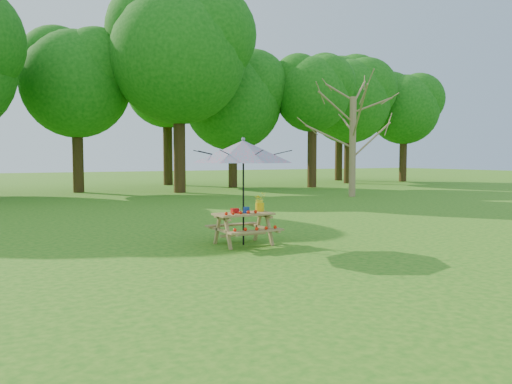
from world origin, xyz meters
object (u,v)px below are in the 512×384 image
patio_umbrella (243,152)px  picnic_table (243,229)px  bare_tree (354,55)px  flower_bucket (260,201)px

patio_umbrella → picnic_table: bearing=-95.2°
bare_tree → flower_bucket: size_ratio=26.24×
picnic_table → flower_bucket: bearing=16.7°
bare_tree → patio_umbrella: bearing=-138.8°
flower_bucket → picnic_table: bearing=-163.3°
bare_tree → flower_bucket: bearing=-138.0°
picnic_table → flower_bucket: size_ratio=3.24×
patio_umbrella → flower_bucket: patio_umbrella is taller
picnic_table → patio_umbrella: patio_umbrella is taller
picnic_table → flower_bucket: 0.74m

